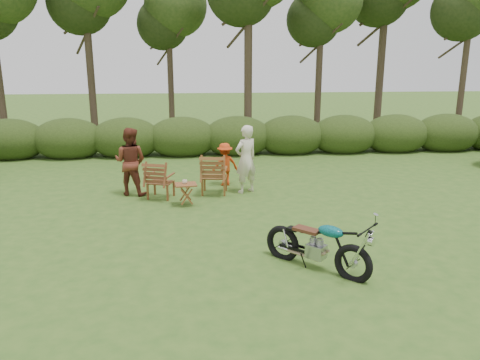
{
  "coord_description": "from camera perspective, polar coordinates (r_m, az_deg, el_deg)",
  "views": [
    {
      "loc": [
        -1.5,
        -7.86,
        3.42
      ],
      "look_at": [
        -0.59,
        1.74,
        0.9
      ],
      "focal_mm": 35.0,
      "sensor_mm": 36.0,
      "label": 1
    }
  ],
  "objects": [
    {
      "name": "side_table",
      "position": [
        11.21,
        -6.59,
        -1.78
      ],
      "size": [
        0.57,
        0.5,
        0.54
      ],
      "primitive_type": null,
      "rotation": [
        0.0,
        0.0,
        0.13
      ],
      "color": "#5E2F17",
      "rests_on": "ground"
    },
    {
      "name": "lawn_chair_right",
      "position": [
        12.22,
        -3.13,
        -1.63
      ],
      "size": [
        0.82,
        0.82,
        1.05
      ],
      "primitive_type": null,
      "rotation": [
        0.0,
        0.0,
        3.0
      ],
      "color": "brown",
      "rests_on": "ground"
    },
    {
      "name": "child",
      "position": [
        12.99,
        -1.83,
        -0.62
      ],
      "size": [
        0.87,
        0.67,
        1.18
      ],
      "primitive_type": "imported",
      "rotation": [
        0.0,
        0.0,
        3.48
      ],
      "color": "#BF3A12",
      "rests_on": "ground"
    },
    {
      "name": "ground",
      "position": [
        8.7,
        5.0,
        -8.56
      ],
      "size": [
        80.0,
        80.0,
        0.0
      ],
      "primitive_type": "plane",
      "color": "#2F531B",
      "rests_on": "ground"
    },
    {
      "name": "cup",
      "position": [
        11.15,
        -6.76,
        -0.21
      ],
      "size": [
        0.15,
        0.15,
        0.09
      ],
      "primitive_type": "imported",
      "rotation": [
        0.0,
        0.0,
        -0.29
      ],
      "color": "beige",
      "rests_on": "side_table"
    },
    {
      "name": "lawn_chair_left",
      "position": [
        11.98,
        -9.57,
        -2.14
      ],
      "size": [
        0.83,
        0.83,
        0.96
      ],
      "primitive_type": null,
      "rotation": [
        0.0,
        0.0,
        2.82
      ],
      "color": "#5D3117",
      "rests_on": "ground"
    },
    {
      "name": "adult_a",
      "position": [
        12.3,
        0.71,
        -1.49
      ],
      "size": [
        0.77,
        0.7,
        1.77
      ],
      "primitive_type": "imported",
      "rotation": [
        0.0,
        0.0,
        3.68
      ],
      "color": "beige",
      "rests_on": "ground"
    },
    {
      "name": "adult_b",
      "position": [
        12.43,
        -12.99,
        -1.7
      ],
      "size": [
        1.0,
        0.88,
        1.74
      ],
      "primitive_type": "imported",
      "rotation": [
        0.0,
        0.0,
        2.84
      ],
      "color": "maroon",
      "rests_on": "ground"
    },
    {
      "name": "motorcycle",
      "position": [
        8.1,
        9.18,
        -10.54
      ],
      "size": [
        1.84,
        1.82,
        1.07
      ],
      "primitive_type": null,
      "rotation": [
        0.0,
        0.0,
        -0.77
      ],
      "color": "#0B8E94",
      "rests_on": "ground"
    },
    {
      "name": "tree_line",
      "position": [
        17.71,
        1.11,
        15.91
      ],
      "size": [
        22.52,
        11.62,
        8.14
      ],
      "color": "#392B1F",
      "rests_on": "ground"
    }
  ]
}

